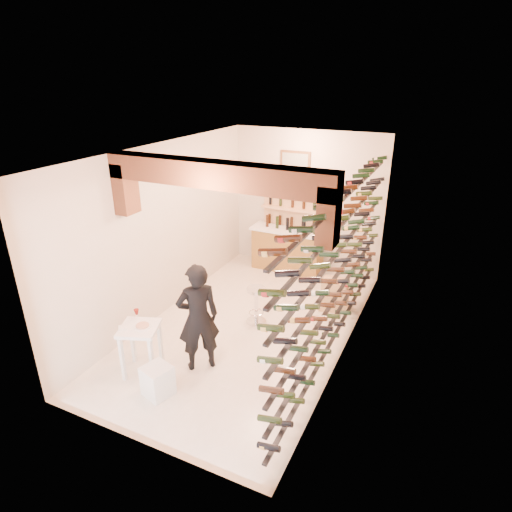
{
  "coord_description": "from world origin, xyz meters",
  "views": [
    {
      "loc": [
        3.01,
        -6.07,
        4.31
      ],
      "look_at": [
        0.0,
        0.3,
        1.3
      ],
      "focal_mm": 30.23,
      "sensor_mm": 36.0,
      "label": 1
    }
  ],
  "objects_px": {
    "white_stool": "(158,381)",
    "chrome_barstool": "(256,303)",
    "back_counter": "(287,248)",
    "wine_rack": "(336,265)",
    "crate_lower": "(334,301)",
    "tasting_table": "(140,335)",
    "person": "(198,318)"
  },
  "relations": [
    {
      "from": "tasting_table",
      "to": "crate_lower",
      "type": "distance_m",
      "value": 3.86
    },
    {
      "from": "tasting_table",
      "to": "white_stool",
      "type": "xyz_separation_m",
      "value": [
        0.53,
        -0.33,
        -0.43
      ]
    },
    {
      "from": "chrome_barstool",
      "to": "crate_lower",
      "type": "xyz_separation_m",
      "value": [
        1.17,
        1.12,
        -0.24
      ]
    },
    {
      "from": "tasting_table",
      "to": "crate_lower",
      "type": "relative_size",
      "value": 1.74
    },
    {
      "from": "back_counter",
      "to": "crate_lower",
      "type": "bearing_deg",
      "value": -41.09
    },
    {
      "from": "person",
      "to": "chrome_barstool",
      "type": "xyz_separation_m",
      "value": [
        0.24,
        1.56,
        -0.47
      ]
    },
    {
      "from": "back_counter",
      "to": "chrome_barstool",
      "type": "xyz_separation_m",
      "value": [
        0.35,
        -2.44,
        -0.12
      ]
    },
    {
      "from": "wine_rack",
      "to": "crate_lower",
      "type": "distance_m",
      "value": 1.94
    },
    {
      "from": "back_counter",
      "to": "chrome_barstool",
      "type": "bearing_deg",
      "value": -81.92
    },
    {
      "from": "white_stool",
      "to": "crate_lower",
      "type": "distance_m",
      "value": 3.85
    },
    {
      "from": "wine_rack",
      "to": "chrome_barstool",
      "type": "relative_size",
      "value": 8.01
    },
    {
      "from": "chrome_barstool",
      "to": "back_counter",
      "type": "bearing_deg",
      "value": 98.08
    },
    {
      "from": "tasting_table",
      "to": "white_stool",
      "type": "distance_m",
      "value": 0.76
    },
    {
      "from": "white_stool",
      "to": "wine_rack",
      "type": "bearing_deg",
      "value": 48.42
    },
    {
      "from": "back_counter",
      "to": "tasting_table",
      "type": "xyz_separation_m",
      "value": [
        -0.63,
        -4.49,
        0.13
      ]
    },
    {
      "from": "white_stool",
      "to": "crate_lower",
      "type": "height_order",
      "value": "white_stool"
    },
    {
      "from": "back_counter",
      "to": "white_stool",
      "type": "xyz_separation_m",
      "value": [
        -0.1,
        -4.82,
        -0.3
      ]
    },
    {
      "from": "crate_lower",
      "to": "tasting_table",
      "type": "bearing_deg",
      "value": -124.1
    },
    {
      "from": "person",
      "to": "wine_rack",
      "type": "bearing_deg",
      "value": 174.84
    },
    {
      "from": "white_stool",
      "to": "crate_lower",
      "type": "xyz_separation_m",
      "value": [
        1.61,
        3.5,
        -0.06
      ]
    },
    {
      "from": "wine_rack",
      "to": "crate_lower",
      "type": "height_order",
      "value": "wine_rack"
    },
    {
      "from": "wine_rack",
      "to": "chrome_barstool",
      "type": "distance_m",
      "value": 1.88
    },
    {
      "from": "white_stool",
      "to": "chrome_barstool",
      "type": "bearing_deg",
      "value": 79.49
    },
    {
      "from": "wine_rack",
      "to": "crate_lower",
      "type": "xyz_separation_m",
      "value": [
        -0.31,
        1.32,
        -1.38
      ]
    },
    {
      "from": "tasting_table",
      "to": "crate_lower",
      "type": "xyz_separation_m",
      "value": [
        2.14,
        3.17,
        -0.49
      ]
    },
    {
      "from": "tasting_table",
      "to": "chrome_barstool",
      "type": "xyz_separation_m",
      "value": [
        0.97,
        2.05,
        -0.25
      ]
    },
    {
      "from": "wine_rack",
      "to": "person",
      "type": "xyz_separation_m",
      "value": [
        -1.72,
        -1.35,
        -0.66
      ]
    },
    {
      "from": "back_counter",
      "to": "crate_lower",
      "type": "height_order",
      "value": "back_counter"
    },
    {
      "from": "back_counter",
      "to": "tasting_table",
      "type": "bearing_deg",
      "value": -97.94
    },
    {
      "from": "wine_rack",
      "to": "back_counter",
      "type": "distance_m",
      "value": 3.38
    },
    {
      "from": "white_stool",
      "to": "chrome_barstool",
      "type": "xyz_separation_m",
      "value": [
        0.44,
        2.38,
        0.18
      ]
    },
    {
      "from": "back_counter",
      "to": "person",
      "type": "xyz_separation_m",
      "value": [
        0.11,
        -4.0,
        0.35
      ]
    }
  ]
}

